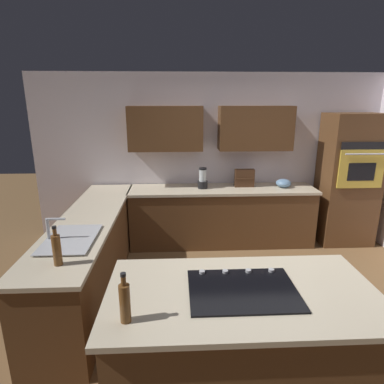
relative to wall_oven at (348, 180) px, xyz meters
name	(u,v)px	position (x,y,z in m)	size (l,w,h in m)	color
ground_plane	(251,309)	(1.85, 1.72, -1.01)	(14.00, 14.00, 0.00)	brown
wall_back	(222,151)	(1.92, -0.33, 0.41)	(6.00, 0.44, 2.60)	silver
lower_cabinets_back	(222,217)	(1.95, 0.00, -0.58)	(2.80, 0.60, 0.86)	brown
countertop_back	(222,189)	(1.95, 0.00, -0.13)	(2.84, 0.64, 0.04)	beige
lower_cabinets_side	(92,254)	(3.67, 1.17, -0.58)	(0.60, 2.90, 0.86)	brown
countertop_side	(88,218)	(3.67, 1.17, -0.13)	(0.64, 2.94, 0.04)	beige
island_base	(240,346)	(2.19, 2.74, -0.58)	(1.85, 0.93, 0.86)	brown
island_top	(242,293)	(2.19, 2.74, -0.13)	(1.93, 1.01, 0.04)	beige
wall_oven	(348,180)	(0.00, 0.00, 0.00)	(0.80, 0.66, 2.01)	brown
sink_unit	(70,239)	(3.68, 1.81, -0.09)	(0.46, 0.70, 0.23)	#515456
cooktop	(242,289)	(2.19, 2.74, -0.10)	(0.76, 0.56, 0.03)	black
blender	(203,179)	(2.25, -0.02, 0.03)	(0.15, 0.15, 0.32)	black
mixing_bowl	(283,183)	(1.00, -0.02, -0.05)	(0.23, 0.23, 0.13)	#668CB2
spice_rack	(244,178)	(1.60, -0.08, 0.03)	(0.30, 0.11, 0.27)	#472B19
dish_soap_bottle	(57,249)	(3.62, 2.29, 0.03)	(0.07, 0.07, 0.34)	brown
oil_bottle	(125,302)	(2.96, 3.03, 0.02)	(0.07, 0.07, 0.33)	brown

